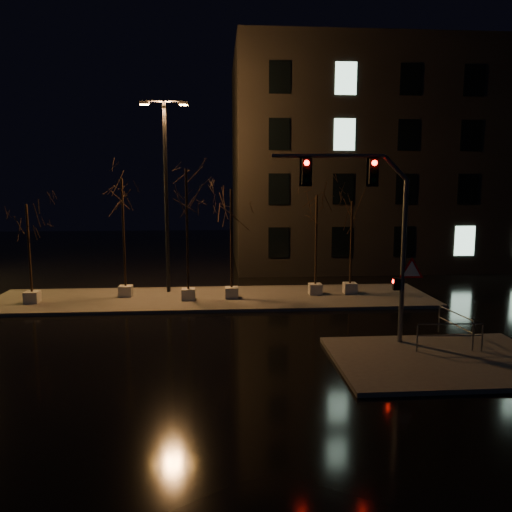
{
  "coord_description": "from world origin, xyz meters",
  "views": [
    {
      "loc": [
        0.28,
        -18.68,
        5.79
      ],
      "look_at": [
        1.83,
        2.02,
        2.8
      ],
      "focal_mm": 35.0,
      "sensor_mm": 36.0,
      "label": 1
    }
  ],
  "objects": [
    {
      "name": "guard_rail_b",
      "position": [
        8.79,
        -1.76,
        0.83
      ],
      "size": [
        0.28,
        2.21,
        1.05
      ],
      "rotation": [
        0.0,
        0.0,
        1.68
      ],
      "color": "slate",
      "rests_on": "sidewalk_corner"
    },
    {
      "name": "building",
      "position": [
        14.0,
        18.0,
        7.5
      ],
      "size": [
        25.0,
        12.0,
        15.0
      ],
      "primitive_type": "cube",
      "color": "black",
      "rests_on": "ground"
    },
    {
      "name": "tree_5",
      "position": [
        7.08,
        6.38,
        3.89
      ],
      "size": [
        1.8,
        1.8,
        4.92
      ],
      "color": "#AEABA2",
      "rests_on": "median"
    },
    {
      "name": "sidewalk_corner",
      "position": [
        7.5,
        -3.5,
        0.07
      ],
      "size": [
        7.0,
        5.0,
        0.15
      ],
      "primitive_type": "cube",
      "color": "#494641",
      "rests_on": "ground"
    },
    {
      "name": "median",
      "position": [
        0.0,
        6.0,
        0.07
      ],
      "size": [
        22.0,
        5.0,
        0.15
      ],
      "primitive_type": "cube",
      "color": "#494641",
      "rests_on": "ground"
    },
    {
      "name": "traffic_signal_mast",
      "position": [
        5.69,
        -1.64,
        4.53
      ],
      "size": [
        5.45,
        0.5,
        6.67
      ],
      "rotation": [
        0.0,
        0.0,
        -0.07
      ],
      "color": "slate",
      "rests_on": "sidewalk_corner"
    },
    {
      "name": "tree_0",
      "position": [
        -8.7,
        5.47,
        3.83
      ],
      "size": [
        1.8,
        1.8,
        4.84
      ],
      "color": "#AEABA2",
      "rests_on": "median"
    },
    {
      "name": "tree_3",
      "position": [
        0.89,
        5.75,
        4.38
      ],
      "size": [
        1.8,
        1.8,
        5.57
      ],
      "color": "#AEABA2",
      "rests_on": "median"
    },
    {
      "name": "ground",
      "position": [
        0.0,
        0.0,
        0.0
      ],
      "size": [
        90.0,
        90.0,
        0.0
      ],
      "primitive_type": "plane",
      "color": "black",
      "rests_on": "ground"
    },
    {
      "name": "tree_4",
      "position": [
        5.23,
        6.29,
        4.12
      ],
      "size": [
        1.8,
        1.8,
        5.24
      ],
      "color": "#AEABA2",
      "rests_on": "median"
    },
    {
      "name": "tree_2",
      "position": [
        -1.25,
        5.55,
        5.12
      ],
      "size": [
        1.8,
        1.8,
        6.55
      ],
      "color": "#AEABA2",
      "rests_on": "median"
    },
    {
      "name": "guard_rail_a",
      "position": [
        8.07,
        -2.87,
        0.79
      ],
      "size": [
        2.27,
        0.18,
        0.98
      ],
      "rotation": [
        0.0,
        0.0,
        -0.06
      ],
      "color": "slate",
      "rests_on": "sidewalk_corner"
    },
    {
      "name": "tree_1",
      "position": [
        -4.46,
        6.51,
        4.78
      ],
      "size": [
        1.8,
        1.8,
        6.11
      ],
      "color": "#AEABA2",
      "rests_on": "median"
    },
    {
      "name": "streetlight_main",
      "position": [
        -2.41,
        7.49,
        5.82
      ],
      "size": [
        2.45,
        0.34,
        9.84
      ],
      "rotation": [
        0.0,
        0.0,
        -0.03
      ],
      "color": "black",
      "rests_on": "median"
    }
  ]
}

